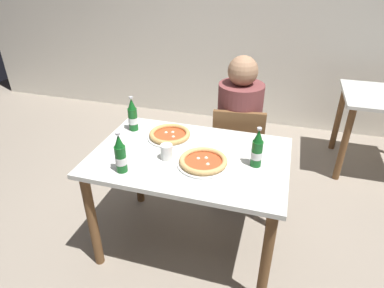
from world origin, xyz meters
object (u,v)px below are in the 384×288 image
pizza_marinara_far (203,162)px  beer_bottle_right (133,116)px  napkin_with_cutlery (248,146)px  diner_seated (238,134)px  beer_bottle_left (120,155)px  dining_table_main (190,170)px  pizza_margherita_near (170,135)px  chair_behind_table (237,149)px  paper_cup (167,152)px  beer_bottle_center (257,150)px

pizza_marinara_far → beer_bottle_right: size_ratio=1.24×
pizza_marinara_far → napkin_with_cutlery: size_ratio=1.47×
diner_seated → beer_bottle_left: 1.10m
dining_table_main → beer_bottle_right: bearing=155.8°
diner_seated → pizza_margherita_near: (-0.39, -0.49, 0.19)m
beer_bottle_right → napkin_with_cutlery: 0.81m
beer_bottle_left → diner_seated: bearing=60.9°
chair_behind_table → beer_bottle_left: beer_bottle_left is taller
paper_cup → beer_bottle_left: bearing=-135.8°
diner_seated → pizza_marinara_far: (-0.09, -0.74, 0.19)m
pizza_marinara_far → dining_table_main: bearing=142.9°
pizza_marinara_far → paper_cup: paper_cup is taller
beer_bottle_left → napkin_with_cutlery: beer_bottle_left is taller
dining_table_main → napkin_with_cutlery: 0.40m
dining_table_main → beer_bottle_left: bearing=-139.5°
beer_bottle_left → beer_bottle_right: (-0.16, 0.49, 0.00)m
beer_bottle_left → beer_bottle_center: bearing=20.4°
napkin_with_cutlery → diner_seated: bearing=105.8°
beer_bottle_left → pizza_margherita_near: bearing=74.0°
beer_bottle_right → beer_bottle_center: bearing=-13.9°
pizza_margherita_near → beer_bottle_right: (-0.28, 0.04, 0.08)m
chair_behind_table → beer_bottle_center: beer_bottle_center is taller
diner_seated → chair_behind_table: bearing=-80.3°
pizza_margherita_near → beer_bottle_right: size_ratio=1.21×
pizza_margherita_near → dining_table_main: bearing=-42.1°
diner_seated → beer_bottle_center: diner_seated is taller
diner_seated → paper_cup: size_ratio=12.73×
dining_table_main → beer_bottle_right: (-0.48, 0.21, 0.22)m
pizza_margherita_near → diner_seated: bearing=51.2°
napkin_with_cutlery → paper_cup: 0.53m
pizza_margherita_near → beer_bottle_right: 0.30m
napkin_with_cutlery → pizza_margherita_near: bearing=-176.7°
diner_seated → paper_cup: diner_seated is taller
pizza_margherita_near → chair_behind_table: bearing=47.5°
chair_behind_table → pizza_margherita_near: 0.66m
dining_table_main → chair_behind_table: bearing=71.1°
dining_table_main → diner_seated: (0.20, 0.66, -0.05)m
pizza_marinara_far → beer_bottle_right: (-0.58, 0.30, 0.08)m
pizza_marinara_far → beer_bottle_right: beer_bottle_right is taller
chair_behind_table → beer_bottle_left: (-0.53, -0.88, 0.37)m
pizza_marinara_far → napkin_with_cutlery: pizza_marinara_far is taller
pizza_margherita_near → beer_bottle_center: size_ratio=1.21×
napkin_with_cutlery → beer_bottle_center: bearing=-70.5°
napkin_with_cutlery → chair_behind_table: bearing=106.5°
dining_table_main → beer_bottle_right: size_ratio=4.86×
beer_bottle_left → dining_table_main: bearing=40.5°
pizza_marinara_far → diner_seated: bearing=82.9°
dining_table_main → paper_cup: size_ratio=12.63×
dining_table_main → beer_bottle_left: size_ratio=4.86×
beer_bottle_center → paper_cup: bearing=-171.8°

